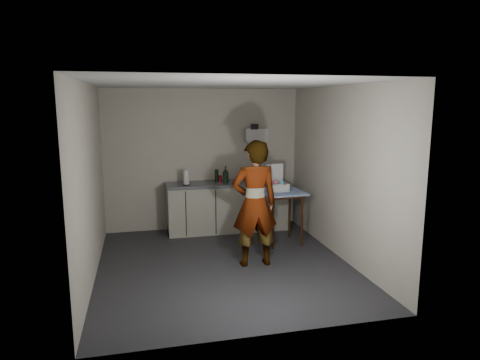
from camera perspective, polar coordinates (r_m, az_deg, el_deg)
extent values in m
plane|color=#2A2A2F|center=(6.41, -2.13, -11.21)|extent=(4.00, 4.00, 0.00)
cube|color=beige|center=(8.00, -4.94, 2.71)|extent=(3.60, 0.02, 2.60)
cube|color=beige|center=(6.63, 13.16, 0.92)|extent=(0.02, 4.00, 2.60)
cube|color=beige|center=(5.98, -19.29, -0.37)|extent=(0.02, 4.00, 2.60)
cube|color=silver|center=(5.97, -2.30, 12.66)|extent=(3.60, 4.00, 0.01)
cube|color=black|center=(8.05, -1.67, -6.39)|extent=(2.20, 0.52, 0.08)
cube|color=#AFAD9B|center=(7.94, -1.68, -3.70)|extent=(2.20, 0.58, 0.86)
cube|color=#4D4F57|center=(7.85, -1.70, -0.47)|extent=(2.24, 0.62, 0.05)
cube|color=black|center=(7.55, -7.21, -4.52)|extent=(0.02, 0.01, 0.80)
cube|color=black|center=(7.62, -3.24, -4.31)|extent=(0.02, 0.01, 0.80)
cube|color=black|center=(7.73, 0.72, -4.09)|extent=(0.01, 0.01, 0.80)
cube|color=black|center=(7.87, 4.48, -3.86)|extent=(0.02, 0.01, 0.80)
cube|color=silver|center=(8.08, 2.15, 6.03)|extent=(0.42, 0.16, 0.24)
cube|color=silver|center=(8.14, 2.05, 5.07)|extent=(0.30, 0.06, 0.04)
cube|color=black|center=(7.98, 1.97, 7.13)|extent=(0.14, 0.02, 0.10)
cylinder|color=#321B0B|center=(6.95, 4.41, -5.91)|extent=(0.04, 0.04, 0.82)
cylinder|color=#321B0B|center=(7.15, 8.24, -5.54)|extent=(0.04, 0.04, 0.82)
cylinder|color=#321B0B|center=(7.41, 3.00, -4.87)|extent=(0.04, 0.04, 0.82)
cylinder|color=#321B0B|center=(7.59, 6.63, -4.56)|extent=(0.04, 0.04, 0.82)
cube|color=#321B0B|center=(7.17, 5.63, -1.87)|extent=(0.65, 0.65, 0.04)
cube|color=#1C47A9|center=(7.16, 5.64, -1.60)|extent=(0.73, 0.73, 0.03)
imported|color=#B2A593|center=(6.15, 1.97, -3.17)|extent=(0.67, 0.45, 1.83)
imported|color=black|center=(7.70, -1.94, 0.67)|extent=(0.12, 0.12, 0.31)
cylinder|color=red|center=(7.83, -2.67, 0.17)|extent=(0.07, 0.07, 0.13)
cylinder|color=black|center=(7.80, -3.13, 0.54)|extent=(0.07, 0.07, 0.24)
cylinder|color=black|center=(7.64, -7.17, -0.60)|extent=(0.15, 0.15, 0.01)
cylinder|color=silver|center=(7.61, -7.19, 0.39)|extent=(0.10, 0.10, 0.25)
cube|color=silver|center=(7.98, 2.92, -0.05)|extent=(0.40, 0.30, 0.02)
cylinder|color=silver|center=(7.78, 1.91, 0.75)|extent=(0.01, 0.01, 0.26)
cylinder|color=silver|center=(7.88, 4.45, 0.85)|extent=(0.01, 0.01, 0.26)
cylinder|color=silver|center=(8.03, 1.43, 1.05)|extent=(0.01, 0.01, 0.26)
cylinder|color=silver|center=(8.13, 3.90, 1.14)|extent=(0.01, 0.01, 0.26)
cylinder|color=silver|center=(7.93, 2.23, 0.78)|extent=(0.05, 0.22, 0.22)
cylinder|color=silver|center=(7.95, 2.79, 0.80)|extent=(0.05, 0.22, 0.22)
cylinder|color=silver|center=(7.97, 3.34, 0.82)|extent=(0.05, 0.22, 0.22)
cube|color=silver|center=(7.20, 5.06, -1.35)|extent=(0.33, 0.33, 0.01)
cube|color=silver|center=(7.05, 5.52, -1.09)|extent=(0.30, 0.03, 0.11)
cube|color=silver|center=(7.32, 4.63, -0.66)|extent=(0.30, 0.03, 0.11)
cube|color=silver|center=(7.13, 3.97, -0.94)|extent=(0.03, 0.30, 0.11)
cube|color=silver|center=(7.24, 6.15, -0.80)|extent=(0.03, 0.30, 0.11)
cube|color=silver|center=(7.29, 4.63, 0.97)|extent=(0.30, 0.03, 0.30)
cylinder|color=white|center=(7.19, 5.07, -0.87)|extent=(0.20, 0.20, 0.11)
sphere|color=#FF5D9A|center=(7.12, 4.81, -0.34)|extent=(0.07, 0.07, 0.07)
sphere|color=#5DC7FF|center=(7.15, 5.58, -0.30)|extent=(0.07, 0.07, 0.07)
sphere|color=#61ED69|center=(7.22, 4.93, -0.20)|extent=(0.07, 0.07, 0.07)
sphere|color=#FF5D9A|center=(7.20, 4.61, -0.23)|extent=(0.07, 0.07, 0.07)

